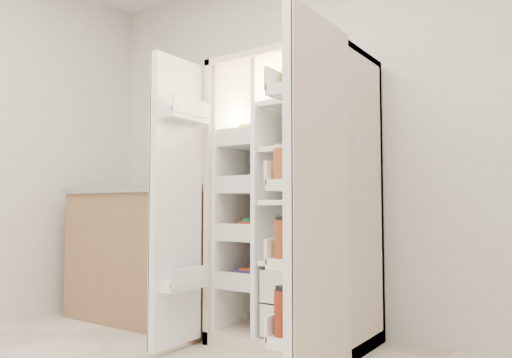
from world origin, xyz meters
The scene contains 5 objects.
wall_back centered at (0.00, 2.00, 1.35)m, with size 4.00×0.02×2.70m, color silver.
refrigerator centered at (0.04, 1.65, 0.74)m, with size 0.92×0.70×1.80m.
freezer_door centered at (-0.47, 1.05, 0.89)m, with size 0.15×0.40×1.72m.
fridge_door centered at (0.50, 0.96, 0.87)m, with size 0.17×0.58×1.72m.
kitchen_counter centered at (-1.15, 1.56, 0.50)m, with size 1.38×0.73×1.00m.
Camera 1 is at (1.56, -1.09, 0.85)m, focal length 34.00 mm.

